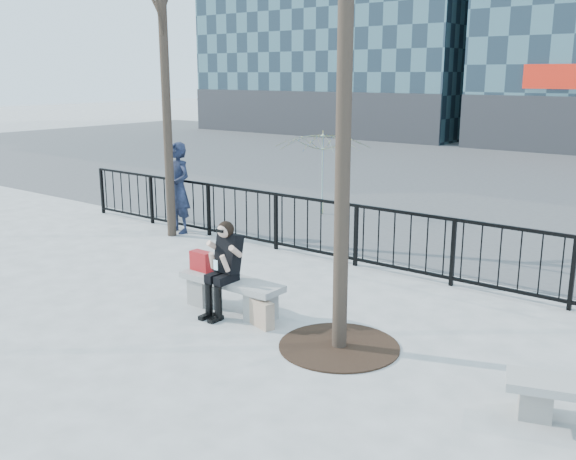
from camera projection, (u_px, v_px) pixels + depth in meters
The scene contains 10 objects.
ground at pixel (232, 311), 9.16m from camera, with size 120.00×120.00×0.00m, color gray.
street_surface at pixel (548, 179), 20.68m from camera, with size 60.00×23.00×0.01m, color #474747.
railing at pixel (346, 233), 11.33m from camera, with size 14.00×0.06×1.10m.
tree_grate at pixel (339, 346), 7.95m from camera, with size 1.50×1.50×0.02m, color black.
bench_main at pixel (231, 291), 9.09m from camera, with size 1.65×0.46×0.49m.
seated_woman at pixel (223, 269), 8.88m from camera, with size 0.50×0.64×1.34m.
handbag at pixel (201, 261), 9.38m from camera, with size 0.35×0.16×0.29m, color #A91417.
shopping_bag at pixel (262, 314), 8.56m from camera, with size 0.39×0.14×0.37m, color beige.
standing_man at pixel (178, 188), 13.51m from camera, with size 0.70×0.46×1.92m, color black.
vendor_umbrella at pixel (322, 173), 15.21m from camera, with size 2.20×2.24×2.02m, color yellow.
Camera 1 is at (5.92, -6.32, 3.29)m, focal length 40.00 mm.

